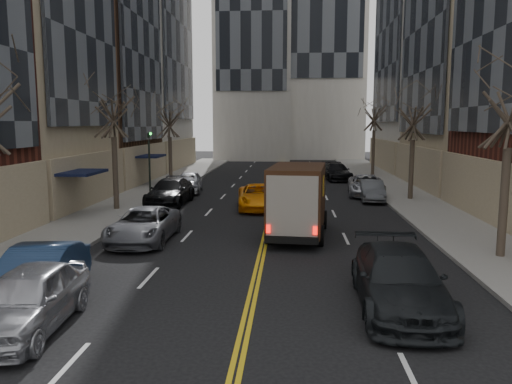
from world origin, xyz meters
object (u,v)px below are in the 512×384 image
at_px(observer_sedan, 399,280).
at_px(taxi, 259,197).
at_px(ups_truck, 298,201).
at_px(pedestrian, 287,211).

xyz_separation_m(observer_sedan, taxi, (-4.79, 15.54, -0.09)).
bearing_deg(ups_truck, taxi, 113.16).
xyz_separation_m(observer_sedan, pedestrian, (-3.09, 10.45, -0.01)).
height_order(ups_truck, taxi, ups_truck).
bearing_deg(taxi, pedestrian, -77.40).
relative_size(ups_truck, pedestrian, 3.83).
distance_m(ups_truck, pedestrian, 2.22).
xyz_separation_m(ups_truck, taxi, (-2.20, 7.10, -0.89)).
bearing_deg(taxi, observer_sedan, -78.72).
xyz_separation_m(ups_truck, observer_sedan, (2.59, -8.44, -0.80)).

